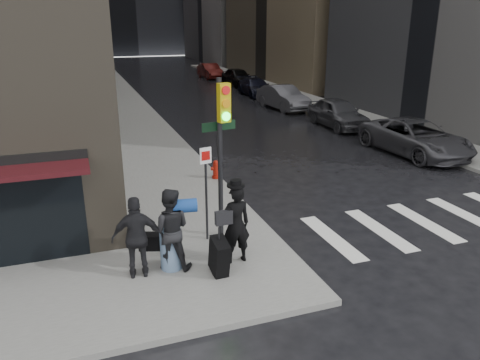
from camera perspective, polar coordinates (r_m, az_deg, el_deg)
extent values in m
plane|color=black|center=(11.50, -1.82, -11.67)|extent=(140.00, 140.00, 0.00)
cube|color=slate|center=(37.00, -14.93, 9.41)|extent=(4.00, 50.00, 0.15)
cube|color=slate|center=(40.39, 4.79, 10.74)|extent=(3.00, 50.00, 0.15)
cube|color=silver|center=(13.60, 11.12, -6.88)|extent=(0.50, 3.00, 0.01)
cube|color=silver|center=(14.43, 16.64, -5.79)|extent=(0.50, 3.00, 0.01)
cube|color=silver|center=(15.38, 21.50, -4.77)|extent=(0.50, 3.00, 0.01)
cube|color=silver|center=(16.44, 25.76, -3.86)|extent=(0.50, 3.00, 0.01)
imported|color=black|center=(11.40, -0.52, -5.46)|extent=(0.74, 0.50, 1.98)
cylinder|color=black|center=(11.02, -0.53, -0.66)|extent=(0.42, 0.42, 0.05)
cylinder|color=black|center=(11.00, -0.53, -0.37)|extent=(0.26, 0.26, 0.16)
cube|color=black|center=(11.13, -1.99, -4.61)|extent=(0.43, 0.15, 0.34)
cube|color=black|center=(11.06, -2.54, -9.34)|extent=(0.36, 0.78, 1.00)
cylinder|color=black|center=(10.82, -2.58, -6.88)|extent=(0.04, 0.04, 0.46)
imported|color=black|center=(11.21, -8.55, -5.98)|extent=(1.18, 1.04, 2.04)
cube|color=black|center=(11.63, -10.67, -7.37)|extent=(0.68, 0.50, 0.38)
cylinder|color=navy|center=(11.08, -6.86, -3.15)|extent=(0.65, 0.41, 0.33)
imported|color=black|center=(11.02, -12.41, -6.86)|extent=(1.20, 0.61, 1.98)
cylinder|color=black|center=(12.37, -2.43, 2.34)|extent=(0.13, 0.13, 4.34)
cube|color=gold|center=(11.80, -1.98, 9.38)|extent=(0.34, 0.25, 0.98)
cylinder|color=red|center=(11.66, -1.73, 10.88)|extent=(0.22, 0.10, 0.22)
cylinder|color=orange|center=(11.71, -1.72, 9.31)|extent=(0.22, 0.10, 0.22)
cylinder|color=#19E533|center=(11.77, -1.70, 7.75)|extent=(0.22, 0.10, 0.22)
cylinder|color=black|center=(12.46, -4.13, -1.78)|extent=(0.07, 0.07, 2.60)
cube|color=white|center=(12.09, -4.21, 2.98)|extent=(0.32, 0.08, 0.43)
cube|color=black|center=(12.21, -2.60, 6.59)|extent=(0.96, 0.22, 0.24)
cylinder|color=#941409|center=(17.76, -2.94, 0.39)|extent=(0.31, 0.31, 0.10)
cylinder|color=#941409|center=(17.68, -2.95, 1.13)|extent=(0.23, 0.23, 0.58)
sphere|color=#941409|center=(17.59, -2.97, 2.08)|extent=(0.21, 0.21, 0.21)
cylinder|color=#941409|center=(17.65, -2.96, 1.43)|extent=(0.39, 0.16, 0.13)
imported|color=#3D3D42|center=(22.73, 20.59, 4.89)|extent=(2.92, 5.77, 1.56)
imported|color=#414247|center=(27.43, 11.86, 8.02)|extent=(2.06, 4.82, 1.63)
imported|color=#4C4C51|center=(32.51, 5.26, 10.00)|extent=(2.16, 4.99, 1.60)
imported|color=black|center=(38.31, 1.93, 11.26)|extent=(2.05, 4.79, 1.38)
imported|color=black|center=(44.26, -0.27, 12.46)|extent=(2.11, 4.76, 1.59)
imported|color=#45100D|center=(49.84, -3.66, 13.12)|extent=(1.73, 4.63, 1.51)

